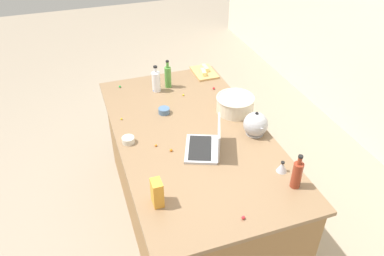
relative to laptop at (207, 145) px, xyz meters
The scene contains 24 objects.
ground_plane 0.97m from the laptop, behind, with size 12.00×12.00×0.00m, color gray.
island_counter 0.54m from the laptop, behind, with size 1.97×1.08×0.90m.
laptop is the anchor object (origin of this frame).
mixing_bowl_large 0.55m from the laptop, 135.54° to the left, with size 0.30×0.30×0.13m.
bottle_soy 0.64m from the laptop, 37.53° to the left, with size 0.06×0.06×0.24m.
bottle_olive 0.95m from the laptop, behind, with size 0.06×0.06×0.25m.
bottle_vinegar 0.92m from the laptop, behind, with size 0.07×0.07×0.23m.
kettle 0.41m from the laptop, 100.03° to the left, with size 0.21×0.18×0.20m.
cutting_board 1.15m from the laptop, 160.61° to the left, with size 0.29×0.19×0.02m, color tan.
butter_stick_left 1.10m from the laptop, 161.03° to the left, with size 0.11×0.04×0.04m, color #F4E58C.
butter_stick_right 1.18m from the laptop, 160.10° to the left, with size 0.11×0.04×0.04m, color #F4E58C.
ramekin_small 0.56m from the laptop, 117.69° to the right, with size 0.09×0.09×0.04m, color beige.
ramekin_medium 0.57m from the laptop, 164.10° to the right, with size 0.09×0.09×0.04m, color slate.
kitchen_timer 0.52m from the laptop, 46.80° to the left, with size 0.07×0.07×0.08m.
candy_bag 0.58m from the laptop, 50.44° to the right, with size 0.09×0.06×0.17m, color gold.
candy_0 0.64m from the laptop, ahead, with size 0.02×0.02×0.02m, color red.
candy_1 0.91m from the laptop, behind, with size 0.02×0.02×0.02m, color blue.
candy_2 0.75m from the laptop, 138.82° to the right, with size 0.01×0.01×0.01m, color yellow.
candy_3 0.36m from the laptop, 115.76° to the right, with size 0.02×0.02×0.02m, color orange.
candy_4 0.85m from the laptop, 155.39° to the left, with size 0.02×0.02×0.02m, color red.
candy_5 0.08m from the laptop, ahead, with size 0.02×0.02×0.02m, color blue.
candy_6 0.76m from the laptop, behind, with size 0.02×0.02×0.02m, color yellow.
candy_7 0.25m from the laptop, 105.88° to the right, with size 0.02×0.02×0.02m, color orange.
candy_8 1.15m from the laptop, 158.79° to the right, with size 0.02×0.02×0.02m, color green.
Camera 1 is at (2.13, -0.73, 2.56)m, focal length 35.66 mm.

